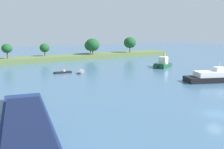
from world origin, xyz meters
name	(u,v)px	position (x,y,z in m)	size (l,w,h in m)	color
ground_plane	(216,114)	(0.00, 0.00, 0.00)	(400.00, 400.00, 0.00)	#3D607F
treeline_island	(84,54)	(18.73, 83.76, 2.36)	(97.74, 12.07, 9.93)	#566B3D
fishing_skiff	(63,72)	(-5.37, 49.95, 0.26)	(5.65, 2.01, 0.97)	black
cargo_barge	(28,140)	(-27.55, 4.53, 0.78)	(14.48, 41.38, 5.50)	navy
tugboat	(163,64)	(29.64, 42.56, 1.27)	(10.18, 7.81, 4.98)	#19472D
small_motorboat	(81,72)	(-0.40, 47.62, 0.27)	(4.46, 5.25, 0.99)	slate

